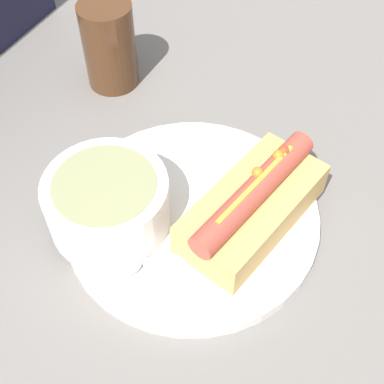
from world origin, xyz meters
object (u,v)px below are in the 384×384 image
object	(u,v)px
soup_bowl	(107,201)
drinking_glass	(109,45)
spoon	(145,262)
hot_dog	(253,205)

from	to	relation	value
soup_bowl	drinking_glass	xyz separation A→B (m)	(0.20, 0.12, 0.01)
drinking_glass	soup_bowl	bearing A→B (deg)	-147.62
spoon	drinking_glass	bearing A→B (deg)	-87.59
soup_bowl	spoon	bearing A→B (deg)	-115.77
hot_dog	drinking_glass	world-z (taller)	drinking_glass
spoon	drinking_glass	xyz separation A→B (m)	(0.22, 0.18, 0.04)
hot_dog	spoon	xyz separation A→B (m)	(-0.09, 0.07, -0.02)
soup_bowl	hot_dog	bearing A→B (deg)	-62.46
soup_bowl	drinking_glass	size ratio (longest dim) A/B	1.10
hot_dog	drinking_glass	size ratio (longest dim) A/B	1.56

